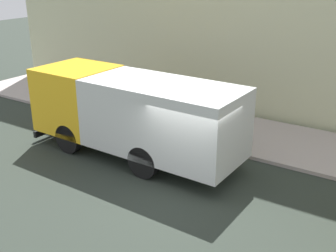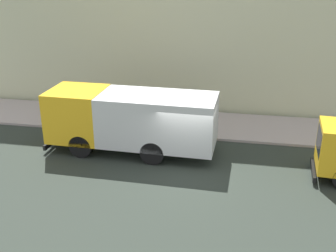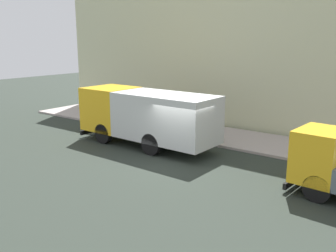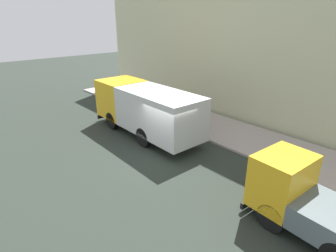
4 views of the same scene
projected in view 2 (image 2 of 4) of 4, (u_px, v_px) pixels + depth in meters
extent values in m
plane|color=#29312A|center=(187.00, 166.00, 17.81)|extent=(80.00, 80.00, 0.00)
cube|color=#AB9F9A|center=(200.00, 124.00, 22.27)|extent=(3.84, 30.00, 0.13)
cube|color=beige|center=(208.00, 17.00, 22.45)|extent=(0.50, 30.00, 10.93)
cube|color=yellow|center=(78.00, 113.00, 19.14)|extent=(2.54, 2.51, 2.31)
cube|color=black|center=(54.00, 106.00, 19.27)|extent=(2.08, 0.11, 1.29)
cube|color=silver|center=(158.00, 120.00, 18.40)|extent=(2.60, 5.26, 2.28)
cube|color=black|center=(56.00, 138.00, 19.91)|extent=(2.38, 0.18, 0.24)
cylinder|color=black|center=(81.00, 146.00, 18.49)|extent=(0.33, 1.06, 1.06)
cylinder|color=black|center=(98.00, 128.00, 20.47)|extent=(0.33, 1.06, 1.06)
cylinder|color=black|center=(152.00, 153.00, 17.84)|extent=(0.33, 1.06, 1.06)
cylinder|color=black|center=(163.00, 134.00, 19.82)|extent=(0.33, 1.06, 1.06)
cube|color=black|center=(320.00, 140.00, 16.43)|extent=(1.64, 0.18, 1.03)
cube|color=black|center=(313.00, 170.00, 16.95)|extent=(1.88, 0.26, 0.24)
cylinder|color=black|center=(119.00, 117.00, 21.77)|extent=(0.29, 0.29, 0.89)
cylinder|color=#458B42|center=(118.00, 104.00, 21.49)|extent=(0.38, 0.38, 0.58)
sphere|color=#C9B28D|center=(118.00, 97.00, 21.35)|extent=(0.21, 0.21, 0.21)
cylinder|color=#4A384D|center=(147.00, 119.00, 21.61)|extent=(0.30, 0.30, 0.84)
cylinder|color=black|center=(147.00, 106.00, 21.33)|extent=(0.40, 0.40, 0.64)
sphere|color=#D1A58D|center=(147.00, 98.00, 21.17)|extent=(0.22, 0.22, 0.22)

